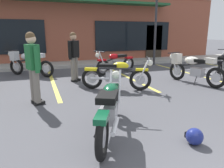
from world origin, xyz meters
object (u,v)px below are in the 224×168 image
(person_in_black_shirt, at_px, (33,64))
(motorcycle_blue_standard, at_px, (116,74))
(motorcycle_silver_naked, at_px, (116,62))
(helmet_on_pavement, at_px, (194,136))
(parking_lot_lamp_post, at_px, (158,1))
(motorcycle_orange_scrambler, at_px, (28,62))
(motorcycle_red_sportbike, at_px, (222,64))
(motorcycle_foreground_classic, at_px, (110,107))
(motorcycle_cream_vintage, at_px, (192,67))
(person_in_shorts_foreground, at_px, (74,54))

(person_in_black_shirt, bearing_deg, motorcycle_blue_standard, 14.62)
(motorcycle_silver_naked, xyz_separation_m, motorcycle_blue_standard, (-0.89, -2.43, 0.00))
(motorcycle_blue_standard, bearing_deg, helmet_on_pavement, -90.28)
(helmet_on_pavement, relative_size, parking_lot_lamp_post, 0.05)
(motorcycle_silver_naked, bearing_deg, motorcycle_orange_scrambler, 168.28)
(motorcycle_red_sportbike, relative_size, motorcycle_orange_scrambler, 1.02)
(motorcycle_red_sportbike, height_order, helmet_on_pavement, motorcycle_red_sportbike)
(motorcycle_foreground_classic, bearing_deg, motorcycle_orange_scrambler, 103.72)
(motorcycle_foreground_classic, distance_m, person_in_black_shirt, 2.38)
(motorcycle_red_sportbike, height_order, motorcycle_cream_vintage, same)
(motorcycle_silver_naked, height_order, motorcycle_cream_vintage, same)
(motorcycle_blue_standard, bearing_deg, motorcycle_red_sportbike, 7.80)
(person_in_shorts_foreground, bearing_deg, motorcycle_orange_scrambler, 134.26)
(motorcycle_silver_naked, height_order, helmet_on_pavement, motorcycle_silver_naked)
(motorcycle_foreground_classic, xyz_separation_m, motorcycle_cream_vintage, (3.79, 2.57, 0.07))
(motorcycle_blue_standard, relative_size, person_in_black_shirt, 1.16)
(motorcycle_orange_scrambler, distance_m, person_in_black_shirt, 3.76)
(motorcycle_blue_standard, relative_size, person_in_shorts_foreground, 1.16)
(motorcycle_orange_scrambler, relative_size, parking_lot_lamp_post, 0.35)
(motorcycle_cream_vintage, distance_m, person_in_shorts_foreground, 4.02)
(motorcycle_blue_standard, distance_m, helmet_on_pavement, 3.40)
(motorcycle_cream_vintage, bearing_deg, motorcycle_blue_standard, 179.22)
(person_in_black_shirt, height_order, helmet_on_pavement, person_in_black_shirt)
(person_in_black_shirt, xyz_separation_m, helmet_on_pavement, (2.24, -2.79, -0.82))
(motorcycle_foreground_classic, height_order, parking_lot_lamp_post, parking_lot_lamp_post)
(parking_lot_lamp_post, bearing_deg, person_in_black_shirt, -142.12)
(motorcycle_red_sportbike, relative_size, motorcycle_cream_vintage, 0.87)
(motorcycle_orange_scrambler, xyz_separation_m, parking_lot_lamp_post, (6.22, 0.92, 2.68))
(motorcycle_blue_standard, xyz_separation_m, person_in_black_shirt, (-2.26, -0.59, 0.49))
(motorcycle_foreground_classic, xyz_separation_m, motorcycle_silver_naked, (2.00, 5.05, 0.00))
(motorcycle_foreground_classic, relative_size, motorcycle_red_sportbike, 1.09)
(motorcycle_silver_naked, distance_m, helmet_on_pavement, 5.90)
(motorcycle_red_sportbike, height_order, person_in_black_shirt, person_in_black_shirt)
(motorcycle_red_sportbike, distance_m, motorcycle_blue_standard, 4.76)
(motorcycle_red_sportbike, relative_size, parking_lot_lamp_post, 0.36)
(motorcycle_red_sportbike, bearing_deg, helmet_on_pavement, -139.57)
(motorcycle_silver_naked, distance_m, person_in_shorts_foreground, 2.11)
(person_in_black_shirt, distance_m, person_in_shorts_foreground, 2.51)
(motorcycle_blue_standard, xyz_separation_m, person_in_shorts_foreground, (-0.97, 1.56, 0.49))
(motorcycle_orange_scrambler, height_order, helmet_on_pavement, motorcycle_orange_scrambler)
(motorcycle_blue_standard, bearing_deg, motorcycle_silver_naked, 69.84)
(motorcycle_orange_scrambler, bearing_deg, motorcycle_blue_standard, -51.42)
(person_in_black_shirt, relative_size, person_in_shorts_foreground, 1.00)
(person_in_shorts_foreground, bearing_deg, person_in_black_shirt, -121.00)
(helmet_on_pavement, height_order, parking_lot_lamp_post, parking_lot_lamp_post)
(helmet_on_pavement, bearing_deg, person_in_shorts_foreground, 100.89)
(motorcycle_foreground_classic, height_order, motorcycle_cream_vintage, same)
(motorcycle_cream_vintage, xyz_separation_m, person_in_black_shirt, (-4.95, -0.55, 0.42))
(motorcycle_red_sportbike, distance_m, person_in_black_shirt, 7.10)
(motorcycle_blue_standard, relative_size, helmet_on_pavement, 7.45)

